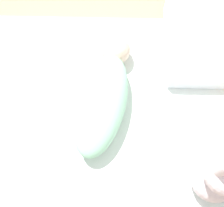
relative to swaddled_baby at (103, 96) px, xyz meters
The scene contains 5 objects.
ground_plane 0.26m from the swaddled_baby, ahead, with size 12.00×12.00×0.00m, color #9E8466.
bed_mattress 0.18m from the swaddled_baby, ahead, with size 1.24×0.84×0.17m.
swaddled_baby is the anchor object (origin of this frame).
pillow 0.49m from the swaddled_baby, 33.15° to the left, with size 0.30×0.40×0.08m.
bunny_plush 0.50m from the swaddled_baby, 37.52° to the right, with size 0.16×0.16×0.34m.
Camera 1 is at (-0.03, -0.43, 1.37)m, focal length 50.00 mm.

